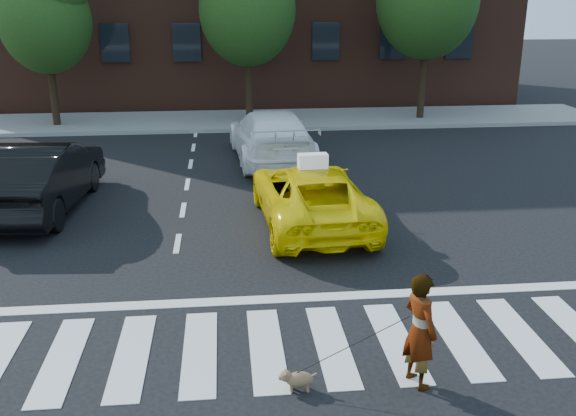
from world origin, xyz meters
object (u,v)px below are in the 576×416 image
Objects in this scene: taxi at (311,195)px; white_suv at (271,136)px; black_sedan at (40,176)px; woman at (420,330)px; dog at (297,379)px; tree_left at (45,9)px.

taxi is 0.90× the size of white_suv.
black_sedan reaches higher than woman.
black_sedan is at bearing 127.81° from dog.
taxi is at bearing 90.38° from white_suv.
tree_left is 10.80m from black_sedan.
dog is (-1.07, -6.44, -0.52)m from taxi.
white_suv reaches higher than dog.
dog is (5.33, -8.10, -0.68)m from black_sedan.
woman reaches higher than taxi.
taxi is at bearing -54.31° from tree_left.
tree_left is 12.26× the size of dog.
black_sedan is (-6.40, 1.65, 0.16)m from taxi.
tree_left reaches higher than black_sedan.
dog is (7.30, -18.09, -4.26)m from tree_left.
woman is 3.10× the size of dog.
woman is (0.59, -6.45, 0.13)m from taxi.
black_sedan is 10.70m from woman.
black_sedan reaches higher than taxi.
taxi is 6.55m from dog.
black_sedan is at bearing -17.83° from taxi.
woman is at bearing 4.33° from dog.
tree_left is 1.25× the size of black_sedan.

